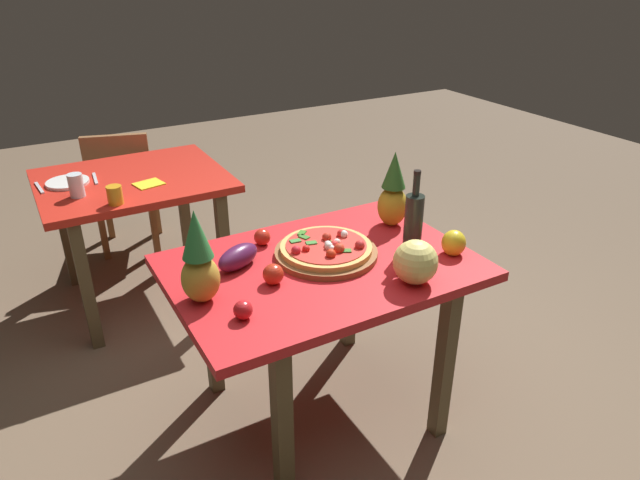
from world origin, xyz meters
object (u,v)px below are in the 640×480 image
(pineapple_right, at_px, (199,262))
(background_table, at_px, (135,196))
(pineapple_left, at_px, (393,193))
(fork_utensil, at_px, (39,188))
(pizza, at_px, (327,247))
(eggplant, at_px, (238,257))
(bell_pepper, at_px, (454,243))
(napkin_folded, at_px, (149,184))
(tomato_near_board, at_px, (273,274))
(display_table, at_px, (322,285))
(melon, at_px, (415,262))
(drinking_glass_water, at_px, (76,185))
(dinner_plate, at_px, (68,182))
(wine_bottle, at_px, (413,221))
(tomato_at_corner, at_px, (243,310))
(dining_chair, at_px, (123,185))
(tomato_by_bottle, at_px, (262,237))
(knife_utensil, at_px, (95,178))
(drinking_glass_juice, at_px, (115,195))
(pizza_board, at_px, (326,253))

(pineapple_right, bearing_deg, background_table, 87.00)
(background_table, height_order, pineapple_left, pineapple_left)
(background_table, height_order, fork_utensil, fork_utensil)
(pizza, xyz_separation_m, eggplant, (-0.35, 0.09, 0.00))
(pineapple_left, relative_size, bell_pepper, 3.16)
(napkin_folded, bearing_deg, eggplant, -85.99)
(background_table, bearing_deg, tomato_near_board, -82.11)
(background_table, bearing_deg, display_table, -72.55)
(melon, bearing_deg, pizza, 118.54)
(background_table, distance_m, pineapple_left, 1.51)
(drinking_glass_water, distance_m, dinner_plate, 0.22)
(pizza, relative_size, wine_bottle, 1.07)
(melon, distance_m, bell_pepper, 0.30)
(drinking_glass_water, bearing_deg, tomato_at_corner, -77.70)
(melon, bearing_deg, background_table, 111.70)
(dining_chair, bearing_deg, tomato_at_corner, 105.45)
(tomato_at_corner, bearing_deg, wine_bottle, 8.40)
(eggplant, height_order, tomato_near_board, eggplant)
(fork_utensil, bearing_deg, bell_pepper, -54.30)
(pineapple_right, height_order, bell_pepper, pineapple_right)
(dinner_plate, bearing_deg, fork_utensil, 180.00)
(wine_bottle, bearing_deg, dinner_plate, 126.69)
(bell_pepper, relative_size, napkin_folded, 0.77)
(wine_bottle, bearing_deg, tomato_near_board, 176.39)
(tomato_at_corner, bearing_deg, display_table, 25.73)
(pizza, height_order, tomato_at_corner, pizza)
(background_table, distance_m, tomato_by_bottle, 1.14)
(display_table, height_order, tomato_by_bottle, tomato_by_bottle)
(tomato_by_bottle, bearing_deg, eggplant, -140.89)
(tomato_at_corner, bearing_deg, melon, -8.00)
(pineapple_right, bearing_deg, tomato_at_corner, -65.48)
(display_table, relative_size, knife_utensil, 6.63)
(tomato_at_corner, xyz_separation_m, fork_utensil, (-0.47, 1.63, -0.03))
(eggplant, bearing_deg, dinner_plate, 109.13)
(pineapple_right, distance_m, drinking_glass_juice, 1.05)
(display_table, xyz_separation_m, napkin_folded, (-0.37, 1.20, 0.10))
(wine_bottle, height_order, tomato_by_bottle, wine_bottle)
(pizza, relative_size, napkin_folded, 2.66)
(pizza, xyz_separation_m, dinner_plate, (-0.79, 1.38, -0.03))
(pizza, distance_m, drinking_glass_water, 1.40)
(tomato_at_corner, height_order, dinner_plate, tomato_at_corner)
(eggplant, distance_m, dinner_plate, 1.37)
(pineapple_right, xyz_separation_m, dinner_plate, (-0.25, 1.45, -0.15))
(bell_pepper, bearing_deg, fork_utensil, 130.70)
(drinking_glass_juice, distance_m, drinking_glass_water, 0.24)
(pizza_board, bearing_deg, bell_pepper, -27.47)
(display_table, relative_size, tomato_at_corner, 17.94)
(pineapple_left, bearing_deg, pineapple_right, -169.06)
(tomato_near_board, distance_m, dinner_plate, 1.56)
(pizza, relative_size, dinner_plate, 1.69)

